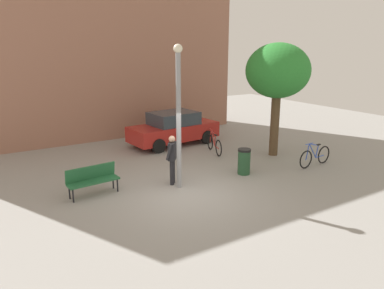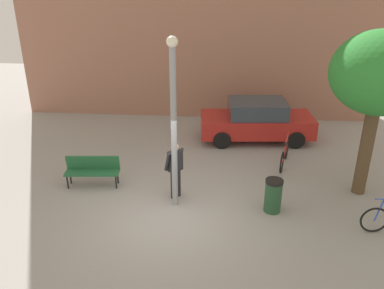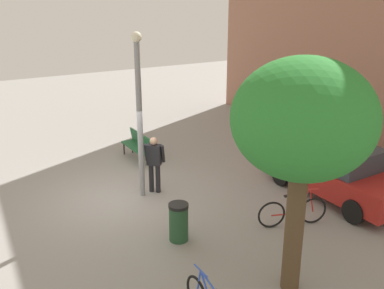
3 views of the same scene
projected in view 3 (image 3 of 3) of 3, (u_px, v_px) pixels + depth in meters
The scene contains 9 objects.
ground_plane at pixel (122, 198), 13.22m from camera, with size 36.00×36.00×0.00m, color gray.
building_facade at pixel (374, 6), 15.29m from camera, with size 15.04×2.00×9.92m, color #9E6B56.
lamppost at pixel (139, 109), 12.52m from camera, with size 0.28×0.28×4.59m.
person_by_lamppost at pixel (154, 161), 13.26m from camera, with size 0.55×0.60×1.67m.
park_bench at pixel (139, 144), 15.77m from camera, with size 1.64×0.61×0.92m.
plaza_tree at pixel (303, 121), 8.25m from camera, with size 2.61×2.61×4.66m.
bicycle_red at pixel (293, 212), 11.64m from camera, with size 0.53×1.76×0.97m.
parked_car_red at pixel (337, 170), 13.10m from camera, with size 4.33×2.11×1.55m.
trash_bin at pixel (179, 222), 10.97m from camera, with size 0.48×0.48×0.94m.
Camera 3 is at (11.53, -3.59, 5.94)m, focal length 43.74 mm.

